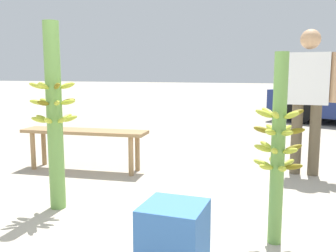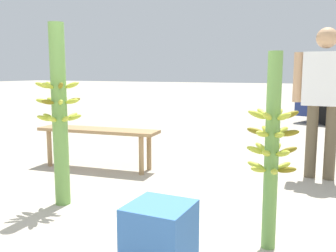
# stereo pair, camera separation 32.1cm
# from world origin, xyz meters

# --- Properties ---
(ground_plane) EXTENTS (80.00, 80.00, 0.00)m
(ground_plane) POSITION_xyz_m (0.00, 0.00, 0.00)
(ground_plane) COLOR #A89E8C
(banana_stalk_left) EXTENTS (0.41, 0.41, 1.67)m
(banana_stalk_left) POSITION_xyz_m (-0.99, 0.53, 0.85)
(banana_stalk_left) COLOR #6B9E47
(banana_stalk_left) RESTS_ON ground_plane
(banana_stalk_center) EXTENTS (0.36, 0.35, 1.37)m
(banana_stalk_center) POSITION_xyz_m (0.92, 0.45, 0.71)
(banana_stalk_center) COLOR #6B9E47
(banana_stalk_center) RESTS_ON ground_plane
(vendor_person) EXTENTS (0.68, 0.23, 1.72)m
(vendor_person) POSITION_xyz_m (1.13, 2.48, 1.02)
(vendor_person) COLOR brown
(vendor_person) RESTS_ON ground_plane
(market_bench) EXTENTS (1.62, 0.51, 0.51)m
(market_bench) POSITION_xyz_m (-1.48, 1.77, 0.43)
(market_bench) COLOR #99754C
(market_bench) RESTS_ON ground_plane
(produce_crate) EXTENTS (0.40, 0.40, 0.40)m
(produce_crate) POSITION_xyz_m (0.33, -0.07, 0.20)
(produce_crate) COLOR #386BB2
(produce_crate) RESTS_ON ground_plane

